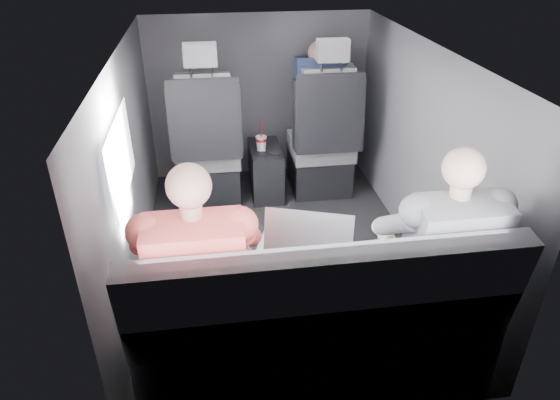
{
  "coord_description": "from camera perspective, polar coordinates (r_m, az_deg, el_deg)",
  "views": [
    {
      "loc": [
        -0.41,
        -2.72,
        1.97
      ],
      "look_at": [
        -0.02,
        -0.05,
        0.45
      ],
      "focal_mm": 32.0,
      "sensor_mm": 36.0,
      "label": 1
    }
  ],
  "objects": [
    {
      "name": "ceiling",
      "position": [
        2.82,
        0.25,
        16.72
      ],
      "size": [
        2.6,
        2.6,
        0.0
      ],
      "primitive_type": "plane",
      "rotation": [
        3.14,
        0.0,
        0.0
      ],
      "color": "#B2B2AD",
      "rests_on": "panel_back"
    },
    {
      "name": "laptop_silver",
      "position": [
        2.36,
        2.61,
        -4.95
      ],
      "size": [
        0.46,
        0.47,
        0.28
      ],
      "color": "#B9BABE",
      "rests_on": "rear_bench"
    },
    {
      "name": "passenger_front_right",
      "position": [
        4.11,
        4.42,
        11.93
      ],
      "size": [
        0.38,
        0.38,
        0.73
      ],
      "color": "navy",
      "rests_on": "front_seat_right"
    },
    {
      "name": "rear_bench",
      "position": [
        2.38,
        4.14,
        -14.86
      ],
      "size": [
        1.6,
        0.57,
        0.92
      ],
      "color": "#5D5E62",
      "rests_on": "floor"
    },
    {
      "name": "side_window",
      "position": [
        2.69,
        -17.71,
        4.51
      ],
      "size": [
        0.02,
        0.75,
        0.42
      ],
      "primitive_type": "cube",
      "color": "white",
      "rests_on": "panel_left"
    },
    {
      "name": "panel_front",
      "position": [
        4.24,
        -2.44,
        11.62
      ],
      "size": [
        1.8,
        0.02,
        1.35
      ],
      "primitive_type": "cube",
      "color": "#56565B",
      "rests_on": "floor"
    },
    {
      "name": "seatbelt",
      "position": [
        3.69,
        5.7,
        10.78
      ],
      "size": [
        0.35,
        0.11,
        0.59
      ],
      "primitive_type": "cube",
      "rotation": [
        -0.14,
        0.49,
        0.0
      ],
      "color": "black",
      "rests_on": "front_seat_right"
    },
    {
      "name": "passenger_rear_left",
      "position": [
        2.22,
        -9.21,
        -8.55
      ],
      "size": [
        0.49,
        0.61,
        1.2
      ],
      "color": "#35353A",
      "rests_on": "rear_bench"
    },
    {
      "name": "front_seat_left",
      "position": [
        3.89,
        -8.24,
        5.31
      ],
      "size": [
        0.52,
        0.58,
        1.26
      ],
      "color": "black",
      "rests_on": "floor"
    },
    {
      "name": "panel_left",
      "position": [
        3.05,
        -16.75,
        3.0
      ],
      "size": [
        0.02,
        2.6,
        1.35
      ],
      "primitive_type": "cube",
      "color": "#56565B",
      "rests_on": "floor"
    },
    {
      "name": "front_seat_right",
      "position": [
        3.99,
        4.85,
        6.11
      ],
      "size": [
        0.52,
        0.58,
        1.26
      ],
      "color": "black",
      "rests_on": "floor"
    },
    {
      "name": "laptop_black",
      "position": [
        2.53,
        16.39,
        -3.94
      ],
      "size": [
        0.36,
        0.39,
        0.22
      ],
      "color": "black",
      "rests_on": "passenger_rear_right"
    },
    {
      "name": "soda_cup",
      "position": [
        3.87,
        -2.17,
        6.54
      ],
      "size": [
        0.09,
        0.09,
        0.26
      ],
      "color": "white",
      "rests_on": "center_console"
    },
    {
      "name": "floor",
      "position": [
        3.38,
        0.2,
        -6.18
      ],
      "size": [
        2.6,
        2.6,
        0.0
      ],
      "primitive_type": "plane",
      "color": "black",
      "rests_on": "ground"
    },
    {
      "name": "passenger_rear_right",
      "position": [
        2.42,
        17.19,
        -6.02
      ],
      "size": [
        0.49,
        0.61,
        1.2
      ],
      "color": "navy",
      "rests_on": "rear_bench"
    },
    {
      "name": "laptop_white",
      "position": [
        2.35,
        -10.11,
        -5.88
      ],
      "size": [
        0.37,
        0.38,
        0.23
      ],
      "color": "white",
      "rests_on": "passenger_rear_left"
    },
    {
      "name": "center_console",
      "position": [
        4.03,
        -1.65,
        3.38
      ],
      "size": [
        0.24,
        0.48,
        0.41
      ],
      "color": "black",
      "rests_on": "floor"
    },
    {
      "name": "panel_right",
      "position": [
        3.29,
        16.0,
        5.03
      ],
      "size": [
        0.02,
        2.6,
        1.35
      ],
      "primitive_type": "cube",
      "color": "#56565B",
      "rests_on": "floor"
    },
    {
      "name": "panel_back",
      "position": [
        1.97,
        5.99,
        -11.96
      ],
      "size": [
        1.8,
        0.02,
        1.35
      ],
      "primitive_type": "cube",
      "color": "#56565B",
      "rests_on": "floor"
    }
  ]
}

